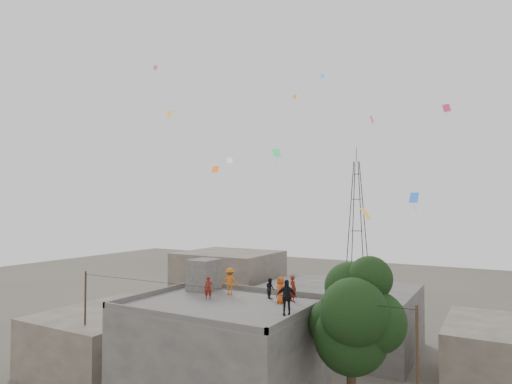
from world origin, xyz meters
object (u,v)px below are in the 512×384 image
Objects in this scene: stair_head_box at (204,275)px; person_red_adult at (293,289)px; tree at (355,318)px; transmission_tower at (357,224)px; person_dark_adult at (286,297)px.

stair_head_box is 6.46m from person_red_adult.
stair_head_box is 10.80m from tree.
tree reaches higher than stair_head_box.
stair_head_box is 0.22× the size of tree.
tree reaches higher than person_red_adult.
transmission_tower is 38.36m from person_red_adult.
tree reaches higher than person_dark_adult.
tree is at bearing -169.56° from person_red_adult.
transmission_tower is 13.47× the size of person_red_adult.
transmission_tower reaches higher than tree.
tree is 41.12m from transmission_tower.
person_red_adult is at bearing 83.90° from person_dark_adult.
tree is at bearing -73.91° from transmission_tower.
person_red_adult is (-4.11, 1.81, 0.74)m from tree.
transmission_tower is at bearing 77.00° from person_dark_adult.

